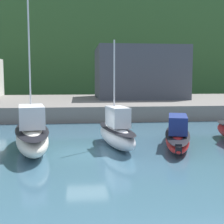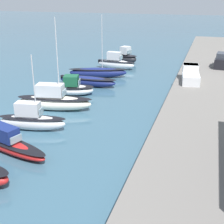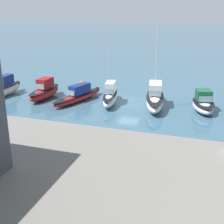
# 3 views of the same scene
# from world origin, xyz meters

# --- Properties ---
(ground_plane) EXTENTS (320.00, 320.00, 0.00)m
(ground_plane) POSITION_xyz_m (0.00, 0.00, 0.00)
(ground_plane) COLOR #385B70
(quay_promenade) EXTENTS (113.62, 23.04, 1.59)m
(quay_promenade) POSITION_xyz_m (0.00, 23.96, 0.80)
(quay_promenade) COLOR slate
(quay_promenade) RESTS_ON ground_plane
(moored_boat_4) EXTENTS (3.42, 5.39, 2.42)m
(moored_boat_4) POSITION_xyz_m (-8.79, 0.67, 0.88)
(moored_boat_4) COLOR silver
(moored_boat_4) RESTS_ON ground_plane
(moored_boat_5) EXTENTS (3.38, 8.38, 9.66)m
(moored_boat_5) POSITION_xyz_m (-3.35, 0.88, 1.07)
(moored_boat_5) COLOR white
(moored_boat_5) RESTS_ON ground_plane
(moored_boat_6) EXTENTS (2.57, 6.48, 6.96)m
(moored_boat_6) POSITION_xyz_m (1.98, 1.37, 0.99)
(moored_boat_6) COLOR silver
(moored_boat_6) RESTS_ON ground_plane
(moored_boat_7) EXTENTS (4.06, 8.68, 2.06)m
(moored_boat_7) POSITION_xyz_m (6.11, 1.50, 0.72)
(moored_boat_7) COLOR red
(moored_boat_7) RESTS_ON ground_plane
(moored_boat_8) EXTENTS (2.15, 6.35, 2.59)m
(moored_boat_8) POSITION_xyz_m (10.63, 1.80, 0.95)
(moored_boat_8) COLOR red
(moored_boat_8) RESTS_ON ground_plane
(moored_boat_9) EXTENTS (1.47, 6.18, 2.68)m
(moored_boat_9) POSITION_xyz_m (16.22, 2.12, 0.98)
(moored_boat_9) COLOR white
(moored_boat_9) RESTS_ON ground_plane
(mooring_buoy_0) EXTENTS (0.76, 0.76, 0.76)m
(mooring_buoy_0) POSITION_xyz_m (8.68, -5.61, 0.38)
(mooring_buoy_0) COLOR orange
(mooring_buoy_0) RESTS_ON ground_plane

